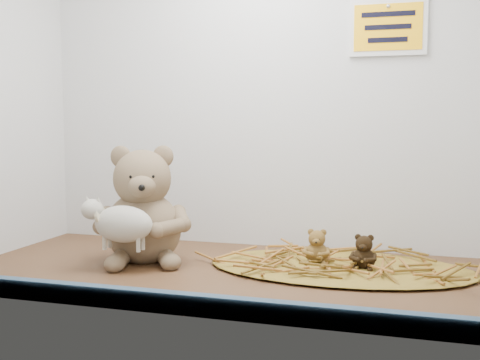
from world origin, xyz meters
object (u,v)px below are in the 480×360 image
(toy_lamb, at_px, (123,224))
(mini_teddy_tan, at_px, (317,245))
(main_teddy, at_px, (143,204))
(mini_teddy_brown, at_px, (364,250))

(toy_lamb, height_order, mini_teddy_tan, toy_lamb)
(toy_lamb, distance_m, mini_teddy_tan, 0.43)
(main_teddy, height_order, mini_teddy_brown, main_teddy)
(toy_lamb, xyz_separation_m, mini_teddy_tan, (0.40, 0.16, -0.05))
(main_teddy, relative_size, mini_teddy_brown, 3.61)
(toy_lamb, height_order, mini_teddy_brown, toy_lamb)
(mini_teddy_tan, bearing_deg, main_teddy, -176.28)
(main_teddy, height_order, toy_lamb, main_teddy)
(mini_teddy_tan, height_order, mini_teddy_brown, mini_teddy_tan)
(toy_lamb, distance_m, mini_teddy_brown, 0.52)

